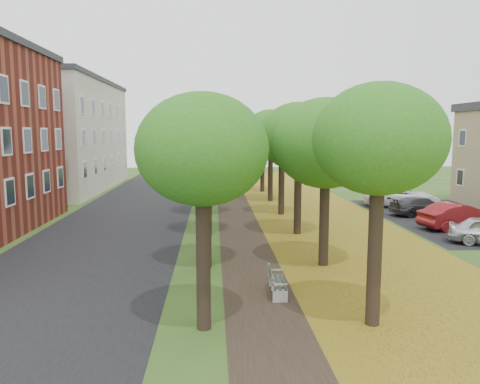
{
  "coord_description": "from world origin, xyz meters",
  "views": [
    {
      "loc": [
        -1.91,
        -12.54,
        5.47
      ],
      "look_at": [
        -0.59,
        10.43,
        2.5
      ],
      "focal_mm": 35.0,
      "sensor_mm": 36.0,
      "label": 1
    }
  ],
  "objects": [
    {
      "name": "street_asphalt",
      "position": [
        -7.5,
        15.0,
        0.0
      ],
      "size": [
        8.0,
        70.0,
        0.01
      ],
      "primitive_type": "cube",
      "color": "black",
      "rests_on": "ground"
    },
    {
      "name": "leaf_verge",
      "position": [
        5.0,
        15.0,
        0.01
      ],
      "size": [
        7.5,
        70.0,
        0.01
      ],
      "primitive_type": "cube",
      "color": "olive",
      "rests_on": "ground"
    },
    {
      "name": "tree_row_east",
      "position": [
        2.6,
        15.0,
        5.07
      ],
      "size": [
        3.92,
        33.92,
        6.78
      ],
      "color": "black",
      "rests_on": "ground"
    },
    {
      "name": "footpath",
      "position": [
        0.0,
        15.0,
        0.0
      ],
      "size": [
        3.2,
        70.0,
        0.01
      ],
      "primitive_type": "cube",
      "color": "black",
      "rests_on": "ground"
    },
    {
      "name": "bench",
      "position": [
        0.19,
        2.65,
        0.43
      ],
      "size": [
        0.59,
        1.77,
        0.82
      ],
      "rotation": [
        0.0,
        0.0,
        1.53
      ],
      "color": "#2D382E",
      "rests_on": "ground"
    },
    {
      "name": "car_red",
      "position": [
        11.91,
        12.74,
        0.73
      ],
      "size": [
        4.69,
        2.53,
        1.47
      ],
      "primitive_type": "imported",
      "rotation": [
        0.0,
        0.0,
        1.8
      ],
      "color": "maroon",
      "rests_on": "ground"
    },
    {
      "name": "parking_lot",
      "position": [
        13.5,
        16.0,
        0.0
      ],
      "size": [
        9.0,
        16.0,
        0.01
      ],
      "primitive_type": "cube",
      "color": "black",
      "rests_on": "ground"
    },
    {
      "name": "tree_row_west",
      "position": [
        -2.2,
        15.0,
        5.07
      ],
      "size": [
        3.92,
        33.92,
        6.78
      ],
      "color": "black",
      "rests_on": "ground"
    },
    {
      "name": "building_cream",
      "position": [
        -17.0,
        33.0,
        5.21
      ],
      "size": [
        10.3,
        20.3,
        10.4
      ],
      "color": "beige",
      "rests_on": "ground"
    },
    {
      "name": "car_white",
      "position": [
        11.85,
        20.7,
        0.76
      ],
      "size": [
        5.97,
        4.09,
        1.52
      ],
      "primitive_type": "imported",
      "rotation": [
        0.0,
        0.0,
        1.25
      ],
      "color": "white",
      "rests_on": "ground"
    },
    {
      "name": "car_grey",
      "position": [
        11.76,
        17.05,
        0.61
      ],
      "size": [
        4.43,
        2.34,
        1.22
      ],
      "primitive_type": "imported",
      "rotation": [
        0.0,
        0.0,
        1.73
      ],
      "color": "#303035",
      "rests_on": "ground"
    },
    {
      "name": "ground",
      "position": [
        0.0,
        0.0,
        0.0
      ],
      "size": [
        120.0,
        120.0,
        0.0
      ],
      "primitive_type": "plane",
      "color": "#2D4C19",
      "rests_on": "ground"
    }
  ]
}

